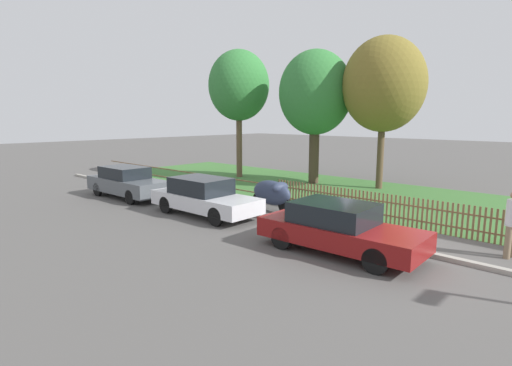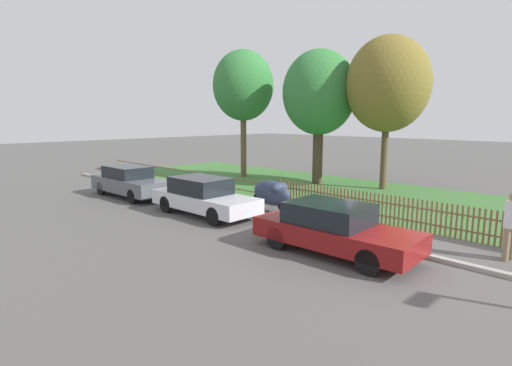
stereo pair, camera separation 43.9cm
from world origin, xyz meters
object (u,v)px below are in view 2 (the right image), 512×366
parked_car_navy_estate (334,228)px  tree_nearest_kerb (243,86)px  covered_motorcycle (272,193)px  tree_behind_motorcycle (319,93)px  parked_car_silver_hatchback (130,181)px  parked_car_black_saloon (203,196)px  tree_mid_park (388,85)px  pedestrian_near_fence (511,222)px

parked_car_navy_estate → tree_nearest_kerb: 15.25m
covered_motorcycle → tree_behind_motorcycle: size_ratio=0.29×
parked_car_silver_hatchback → parked_car_black_saloon: size_ratio=1.00×
tree_behind_motorcycle → tree_mid_park: bearing=14.0°
parked_car_silver_hatchback → tree_behind_motorcycle: (3.87, 9.26, 4.22)m
covered_motorcycle → tree_mid_park: tree_mid_park is taller
tree_behind_motorcycle → parked_car_silver_hatchback: bearing=-112.7°
tree_mid_park → pedestrian_near_fence: tree_mid_park is taller
parked_car_navy_estate → covered_motorcycle: bearing=149.0°
parked_car_silver_hatchback → tree_mid_park: (7.38, 10.14, 4.53)m
covered_motorcycle → pedestrian_near_fence: size_ratio=1.17×
parked_car_navy_estate → tree_behind_motorcycle: 12.50m
covered_motorcycle → parked_car_navy_estate: bearing=-25.6°
covered_motorcycle → pedestrian_near_fence: (8.02, 0.20, 0.28)m
tree_behind_motorcycle → tree_mid_park: size_ratio=0.95×
parked_car_navy_estate → tree_nearest_kerb: tree_nearest_kerb is taller
parked_car_silver_hatchback → covered_motorcycle: (6.65, 2.50, 0.01)m
parked_car_navy_estate → tree_behind_motorcycle: size_ratio=0.62×
parked_car_navy_estate → tree_mid_park: (-3.77, 10.12, 4.56)m
parked_car_black_saloon → pedestrian_near_fence: (9.46, 2.48, 0.29)m
parked_car_navy_estate → pedestrian_near_fence: 4.44m
tree_mid_park → parked_car_black_saloon: bearing=-102.3°
tree_behind_motorcycle → covered_motorcycle: bearing=-67.7°
tree_behind_motorcycle → parked_car_navy_estate: bearing=-51.8°
parked_car_navy_estate → pedestrian_near_fence: size_ratio=2.53×
parked_car_black_saloon → tree_behind_motorcycle: tree_behind_motorcycle is taller
parked_car_black_saloon → pedestrian_near_fence: bearing=13.2°
parked_car_silver_hatchback → pedestrian_near_fence: size_ratio=2.58×
tree_nearest_kerb → tree_behind_motorcycle: size_ratio=1.05×
parked_car_black_saloon → tree_nearest_kerb: tree_nearest_kerb is taller
parked_car_silver_hatchback → parked_car_black_saloon: bearing=0.7°
parked_car_silver_hatchback → tree_behind_motorcycle: size_ratio=0.63×
parked_car_navy_estate → pedestrian_near_fence: bearing=35.0°
tree_behind_motorcycle → tree_mid_park: (3.50, 0.87, 0.32)m
covered_motorcycle → pedestrian_near_fence: pedestrian_near_fence is taller
parked_car_black_saloon → tree_behind_motorcycle: bearing=97.0°
parked_car_silver_hatchback → covered_motorcycle: 7.11m
parked_car_black_saloon → parked_car_navy_estate: bearing=-3.4°
parked_car_black_saloon → parked_car_navy_estate: parked_car_black_saloon is taller
tree_nearest_kerb → parked_car_navy_estate: bearing=-33.9°
parked_car_navy_estate → tree_behind_motorcycle: tree_behind_motorcycle is taller
parked_car_black_saloon → pedestrian_near_fence: pedestrian_near_fence is taller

